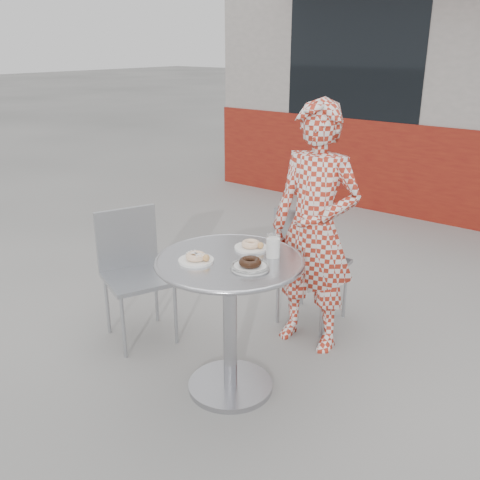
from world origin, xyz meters
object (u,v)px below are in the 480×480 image
Objects in this scene: milk_cup at (273,247)px; plate_checker at (250,265)px; chair_far at (311,287)px; chair_left at (140,301)px; plate_near at (197,258)px; bistro_table at (230,293)px; seated_person at (315,229)px; plate_far at (251,246)px.

plate_checker is at bearing -91.12° from milk_cup.
plate_checker is at bearing 99.73° from chair_far.
plate_near is (0.69, -0.20, 0.54)m from chair_left.
bistro_table is 4.37× the size of plate_near.
plate_checker is 0.19m from milk_cup.
seated_person is 12.73× the size of milk_cup.
chair_left is at bearing 175.17° from bistro_table.
milk_cup is at bearing 45.97° from bistro_table.
seated_person is at bearing 83.62° from bistro_table.
plate_checker is (0.26, 0.10, -0.00)m from plate_near.
plate_far is (0.80, 0.11, 0.54)m from chair_left.
chair_left is 1.10m from plate_checker.
chair_left is (-0.80, 0.07, -0.33)m from bistro_table.
chair_left is 0.97m from plate_far.
plate_near is (-0.19, -0.83, 0.03)m from seated_person.
chair_far is at bearing 102.27° from plate_checker.
seated_person is at bearing 77.40° from plate_near.
bistro_table is 0.51× the size of seated_person.
chair_far is 4.27× the size of plate_checker.
seated_person reaches higher than milk_cup.
plate_checker is (0.95, -0.09, 0.53)m from chair_left.
seated_person reaches higher than plate_checker.
plate_checker is (0.21, -0.96, 0.54)m from chair_far.
milk_cup is at bearing -62.17° from chair_left.
plate_checker is 1.62× the size of milk_cup.
plate_near is 0.39m from milk_cup.
plate_near is at bearing -132.25° from milk_cup.
seated_person is at bearing 95.68° from plate_checker.
seated_person is 0.53m from plate_far.
seated_person is at bearing 97.99° from milk_cup.
plate_checker is at bearing -73.36° from chair_left.
milk_cup reaches higher than bistro_table.
bistro_table is 4.45× the size of plate_far.
plate_far is 0.26m from plate_checker.
seated_person is at bearing 118.06° from chair_far.
plate_checker reaches higher than plate_far.
milk_cup is (0.15, -0.02, 0.04)m from plate_far.
chair_left reaches higher than chair_far.
chair_far is at bearing -18.32° from chair_left.
chair_far is at bearing 87.32° from plate_near.
plate_near is (-0.05, -1.06, 0.54)m from chair_far.
plate_far is 0.33m from plate_near.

